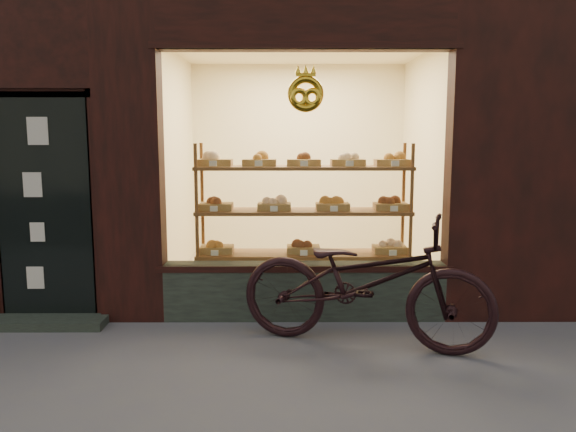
{
  "coord_description": "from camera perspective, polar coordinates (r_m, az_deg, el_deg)",
  "views": [
    {
      "loc": [
        0.27,
        -3.18,
        1.77
      ],
      "look_at": [
        0.29,
        2.0,
        1.03
      ],
      "focal_mm": 35.0,
      "sensor_mm": 36.0,
      "label": 1
    }
  ],
  "objects": [
    {
      "name": "ground",
      "position": [
        3.65,
        -4.75,
        -20.93
      ],
      "size": [
        90.0,
        90.0,
        0.0
      ],
      "primitive_type": "plane",
      "color": "#4D4D58"
    },
    {
      "name": "display_shelf",
      "position": [
        5.8,
        1.57,
        -0.64
      ],
      "size": [
        2.2,
        0.45,
        1.7
      ],
      "color": "brown",
      "rests_on": "ground"
    },
    {
      "name": "bicycle",
      "position": [
        4.8,
        7.8,
        -6.55
      ],
      "size": [
        2.26,
        1.36,
        1.12
      ],
      "primitive_type": "imported",
      "rotation": [
        0.0,
        0.0,
        1.26
      ],
      "color": "black",
      "rests_on": "ground"
    }
  ]
}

